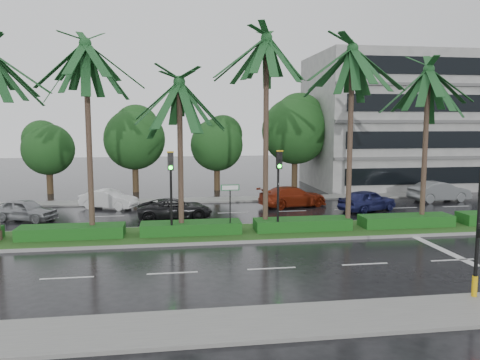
{
  "coord_description": "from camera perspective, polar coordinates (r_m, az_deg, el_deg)",
  "views": [
    {
      "loc": [
        -3.99,
        -23.06,
        5.9
      ],
      "look_at": [
        -0.34,
        1.5,
        2.85
      ],
      "focal_mm": 35.0,
      "sensor_mm": 36.0,
      "label": 1
    }
  ],
  "objects": [
    {
      "name": "building",
      "position": [
        46.11,
        18.75,
        6.76
      ],
      "size": [
        16.0,
        10.0,
        12.0
      ],
      "primitive_type": "cube",
      "color": "gray",
      "rests_on": "ground"
    },
    {
      "name": "car_blue",
      "position": [
        32.48,
        15.25,
        -2.41
      ],
      "size": [
        3.36,
        4.62,
        1.46
      ],
      "primitive_type": "imported",
      "rotation": [
        0.0,
        0.0,
        2.0
      ],
      "color": "#1A1E50",
      "rests_on": "ground"
    },
    {
      "name": "car_red",
      "position": [
        33.23,
        6.45,
        -2.02
      ],
      "size": [
        3.1,
        5.26,
        1.43
      ],
      "primitive_type": "imported",
      "rotation": [
        0.0,
        0.0,
        1.81
      ],
      "color": "maroon",
      "rests_on": "ground"
    },
    {
      "name": "car_white",
      "position": [
        33.54,
        -15.72,
        -2.26
      ],
      "size": [
        2.87,
        4.19,
        1.31
      ],
      "primitive_type": "imported",
      "rotation": [
        0.0,
        0.0,
        1.15
      ],
      "color": "silver",
      "rests_on": "ground"
    },
    {
      "name": "far_sidewalk",
      "position": [
        35.77,
        -1.94,
        -2.4
      ],
      "size": [
        40.0,
        2.0,
        0.12
      ],
      "primitive_type": "cube",
      "color": "slate",
      "rests_on": "ground"
    },
    {
      "name": "near_sidewalk",
      "position": [
        14.68,
        8.39,
        -16.53
      ],
      "size": [
        40.0,
        2.4,
        0.12
      ],
      "primitive_type": "cube",
      "color": "slate",
      "rests_on": "ground"
    },
    {
      "name": "signal_median_right",
      "position": [
        24.17,
        4.73,
        0.08
      ],
      "size": [
        0.34,
        0.42,
        4.36
      ],
      "color": "black",
      "rests_on": "median"
    },
    {
      "name": "hedge",
      "position": [
        24.99,
        0.94,
        -5.6
      ],
      "size": [
        35.2,
        1.4,
        0.6
      ],
      "color": "#144616",
      "rests_on": "median"
    },
    {
      "name": "street_sign",
      "position": [
        24.03,
        -1.21,
        -2.04
      ],
      "size": [
        0.95,
        0.09,
        2.6
      ],
      "color": "black",
      "rests_on": "median"
    },
    {
      "name": "car_silver",
      "position": [
        31.21,
        -24.73,
        -3.32
      ],
      "size": [
        2.89,
        4.17,
        1.32
      ],
      "primitive_type": "imported",
      "rotation": [
        0.0,
        0.0,
        1.19
      ],
      "color": "gray",
      "rests_on": "ground"
    },
    {
      "name": "median",
      "position": [
        25.07,
        0.93,
        -6.43
      ],
      "size": [
        36.0,
        4.0,
        0.15
      ],
      "color": "gray",
      "rests_on": "ground"
    },
    {
      "name": "signal_median_left",
      "position": [
        23.54,
        -8.42,
        -0.16
      ],
      "size": [
        0.34,
        0.42,
        4.36
      ],
      "color": "black",
      "rests_on": "median"
    },
    {
      "name": "bg_trees",
      "position": [
        41.01,
        -1.03,
        5.41
      ],
      "size": [
        32.42,
        5.93,
        8.56
      ],
      "color": "#3E321C",
      "rests_on": "ground"
    },
    {
      "name": "car_grey",
      "position": [
        38.23,
        23.15,
        -1.3
      ],
      "size": [
        2.15,
        4.76,
        1.52
      ],
      "primitive_type": "imported",
      "rotation": [
        0.0,
        0.0,
        1.69
      ],
      "color": "slate",
      "rests_on": "ground"
    },
    {
      "name": "signal_near",
      "position": [
        17.27,
        27.23,
        -5.13
      ],
      "size": [
        0.34,
        0.45,
        4.36
      ],
      "color": "black",
      "rests_on": "near_sidewalk"
    },
    {
      "name": "palm_row",
      "position": [
        24.38,
        -2.01,
        13.38
      ],
      "size": [
        26.3,
        4.2,
        10.9
      ],
      "color": "#3C2C22",
      "rests_on": "median"
    },
    {
      "name": "ground",
      "position": [
        24.14,
        1.32,
        -7.15
      ],
      "size": [
        120.0,
        120.0,
        0.0
      ],
      "primitive_type": "plane",
      "color": "black",
      "rests_on": "ground"
    },
    {
      "name": "lane_markings",
      "position": [
        24.42,
        8.59,
        -7.05
      ],
      "size": [
        34.0,
        13.06,
        0.01
      ],
      "color": "silver",
      "rests_on": "ground"
    },
    {
      "name": "car_darkgrey",
      "position": [
        29.07,
        -7.93,
        -3.49
      ],
      "size": [
        2.47,
        4.75,
        1.28
      ],
      "primitive_type": "imported",
      "rotation": [
        0.0,
        0.0,
        1.65
      ],
      "color": "black",
      "rests_on": "ground"
    }
  ]
}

